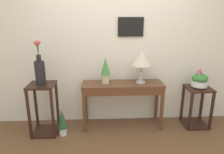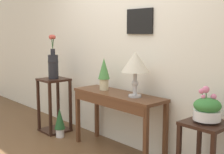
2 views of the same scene
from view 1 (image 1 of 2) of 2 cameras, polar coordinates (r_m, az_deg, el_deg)
name	(u,v)px [view 1 (image 1 of 2)]	position (r m, az deg, el deg)	size (l,w,h in m)	color
back_wall_with_art	(115,37)	(3.34, 0.90, 10.79)	(9.00, 0.13, 2.80)	silver
console_table	(123,90)	(3.23, 2.95, -3.62)	(1.25, 0.38, 0.73)	#56331E
table_lamp	(142,59)	(3.16, 8.12, 4.82)	(0.31, 0.31, 0.50)	#B7B7BC
potted_plant_on_console	(106,69)	(3.15, -1.79, 2.12)	(0.15, 0.15, 0.40)	beige
pedestal_stand_left	(44,109)	(3.30, -18.16, -8.32)	(0.38, 0.38, 0.78)	black
flower_vase_tall_left	(40,69)	(3.11, -19.17, 2.09)	(0.15, 0.15, 0.63)	black
pedestal_stand_right	(196,107)	(3.64, 22.10, -7.50)	(0.38, 0.38, 0.65)	black
planter_bowl_wide_right	(200,80)	(3.49, 22.86, -0.76)	(0.24, 0.24, 0.32)	silver
potted_plant_floor	(62,121)	(3.24, -13.46, -11.74)	(0.15, 0.15, 0.41)	silver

